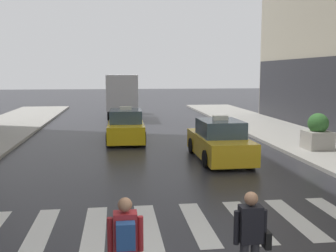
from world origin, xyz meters
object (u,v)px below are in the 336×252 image
(taxi_lead, at_px, (219,142))
(box_truck, at_px, (124,94))
(taxi_second, at_px, (126,127))
(planter_mid_block, at_px, (318,133))
(pedestrian_with_backpack, at_px, (126,242))
(pedestrian_with_handbag, at_px, (251,235))

(taxi_lead, relative_size, box_truck, 0.60)
(taxi_second, distance_m, planter_mid_block, 9.31)
(taxi_lead, height_order, box_truck, box_truck)
(taxi_lead, xyz_separation_m, box_truck, (-3.57, 15.19, 1.13))
(pedestrian_with_backpack, xyz_separation_m, planter_mid_block, (8.70, 10.49, -0.10))
(box_truck, relative_size, pedestrian_with_handbag, 4.62)
(taxi_lead, height_order, taxi_second, same)
(taxi_lead, bearing_deg, taxi_second, 126.41)
(pedestrian_with_backpack, bearing_deg, pedestrian_with_handbag, 2.06)
(taxi_second, bearing_deg, pedestrian_with_backpack, -91.41)
(pedestrian_with_backpack, height_order, pedestrian_with_handbag, same)
(box_truck, bearing_deg, pedestrian_with_backpack, -91.05)
(taxi_second, xyz_separation_m, pedestrian_with_handbag, (1.64, -14.57, 0.21))
(taxi_second, height_order, planter_mid_block, taxi_second)
(pedestrian_with_handbag, bearing_deg, box_truck, 93.57)
(pedestrian_with_backpack, distance_m, pedestrian_with_handbag, 2.00)
(pedestrian_with_handbag, relative_size, planter_mid_block, 1.03)
(box_truck, height_order, planter_mid_block, box_truck)
(taxi_second, height_order, pedestrian_with_backpack, taxi_second)
(pedestrian_with_backpack, relative_size, planter_mid_block, 1.03)
(pedestrian_with_backpack, height_order, planter_mid_block, planter_mid_block)
(pedestrian_with_handbag, height_order, planter_mid_block, planter_mid_block)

